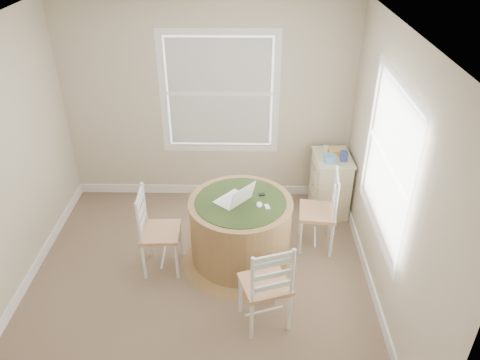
{
  "coord_description": "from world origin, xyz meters",
  "views": [
    {
      "loc": [
        0.5,
        -3.62,
        3.49
      ],
      "look_at": [
        0.42,
        0.45,
        1.02
      ],
      "focal_mm": 35.0,
      "sensor_mm": 36.0,
      "label": 1
    }
  ],
  "objects_px": {
    "laptop": "(235,199)",
    "chair_near": "(265,284)",
    "corner_chest": "(330,184)",
    "chair_right": "(318,212)",
    "chair_left": "(160,232)",
    "round_table": "(241,229)"
  },
  "relations": [
    {
      "from": "laptop",
      "to": "chair_near",
      "type": "bearing_deg",
      "value": 59.13
    },
    {
      "from": "laptop",
      "to": "corner_chest",
      "type": "bearing_deg",
      "value": 170.91
    },
    {
      "from": "chair_right",
      "to": "laptop",
      "type": "xyz_separation_m",
      "value": [
        -0.92,
        -0.27,
        0.34
      ]
    },
    {
      "from": "chair_right",
      "to": "corner_chest",
      "type": "distance_m",
      "value": 0.78
    },
    {
      "from": "chair_left",
      "to": "corner_chest",
      "type": "xyz_separation_m",
      "value": [
        1.95,
        1.13,
        -0.08
      ]
    },
    {
      "from": "laptop",
      "to": "round_table",
      "type": "bearing_deg",
      "value": 128.24
    },
    {
      "from": "chair_near",
      "to": "chair_right",
      "type": "bearing_deg",
      "value": -136.7
    },
    {
      "from": "round_table",
      "to": "chair_right",
      "type": "xyz_separation_m",
      "value": [
        0.86,
        0.28,
        0.05
      ]
    },
    {
      "from": "chair_left",
      "to": "laptop",
      "type": "xyz_separation_m",
      "value": [
        0.78,
        0.13,
        0.34
      ]
    },
    {
      "from": "chair_left",
      "to": "chair_right",
      "type": "bearing_deg",
      "value": -79.18
    },
    {
      "from": "round_table",
      "to": "chair_left",
      "type": "distance_m",
      "value": 0.85
    },
    {
      "from": "laptop",
      "to": "chair_left",
      "type": "bearing_deg",
      "value": -40.35
    },
    {
      "from": "chair_left",
      "to": "chair_right",
      "type": "distance_m",
      "value": 1.75
    },
    {
      "from": "round_table",
      "to": "chair_near",
      "type": "bearing_deg",
      "value": -88.06
    },
    {
      "from": "chair_near",
      "to": "chair_left",
      "type": "bearing_deg",
      "value": -53.14
    },
    {
      "from": "chair_near",
      "to": "laptop",
      "type": "height_order",
      "value": "laptop"
    },
    {
      "from": "round_table",
      "to": "laptop",
      "type": "height_order",
      "value": "laptop"
    },
    {
      "from": "chair_near",
      "to": "chair_right",
      "type": "xyz_separation_m",
      "value": [
        0.62,
        1.15,
        0.0
      ]
    },
    {
      "from": "round_table",
      "to": "chair_left",
      "type": "height_order",
      "value": "chair_left"
    },
    {
      "from": "corner_chest",
      "to": "laptop",
      "type": "bearing_deg",
      "value": -142.63
    },
    {
      "from": "chair_left",
      "to": "round_table",
      "type": "bearing_deg",
      "value": -83.95
    },
    {
      "from": "chair_left",
      "to": "laptop",
      "type": "distance_m",
      "value": 0.86
    }
  ]
}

